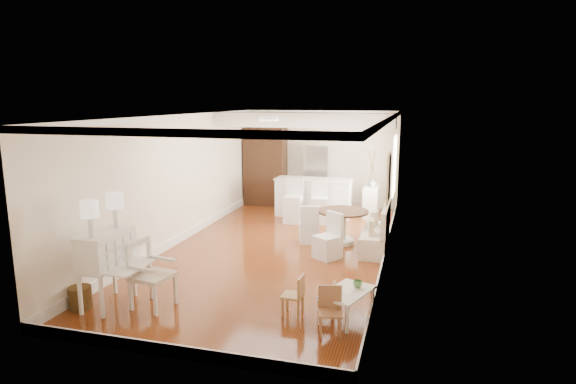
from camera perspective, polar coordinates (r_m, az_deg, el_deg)
The scene contains 20 objects.
room at distance 10.10m, azimuth -0.61°, elevation 4.47°, with size 9.00×9.04×2.82m.
secretary_bureau at distance 7.89m, azimuth -20.64°, elevation -8.50°, with size 0.92×0.93×1.17m, color white.
gustavian_armchair at distance 7.64m, azimuth -15.78°, elevation -9.41°, with size 0.59×0.59×1.03m, color silver.
wicker_basket at distance 8.08m, azimuth -23.40°, elevation -11.41°, with size 0.34×0.34×0.34m, color #553C1A.
kids_table at distance 7.14m, azimuth 7.00°, elevation -13.14°, with size 0.51×0.86×0.43m, color white.
kids_chair_a at distance 7.18m, azimuth 0.57°, elevation -12.08°, with size 0.30×0.30×0.62m, color #A67D4B.
kids_chair_b at distance 7.22m, azimuth 4.58°, elevation -12.44°, with size 0.25×0.25×0.51m, color #9E7348.
kids_chair_c at distance 6.63m, azimuth 5.02°, elevation -13.97°, with size 0.32×0.32×0.66m, color #A16D49.
banquette at distance 10.21m, azimuth 10.31°, elevation -4.17°, with size 0.52×1.60×0.98m, color silver.
dining_table at distance 10.58m, azimuth 6.52°, elevation -4.17°, with size 1.10×1.10×0.75m, color #402314.
slip_chair_near at distance 9.58m, azimuth 4.70°, elevation -5.24°, with size 0.43×0.45×0.91m, color white.
slip_chair_far at distance 10.62m, azimuth 2.50°, elevation -3.74°, with size 0.41×0.43×0.86m, color silver.
breakfast_counter at distance 12.98m, azimuth 3.02°, elevation -0.65°, with size 2.05×0.65×1.03m, color white.
bar_stool_left at distance 12.27m, azimuth 0.62°, elevation -1.12°, with size 0.44×0.44×1.11m, color white.
bar_stool_right at distance 12.22m, azimuth 3.75°, elevation -1.30°, with size 0.43×0.43×1.07m, color white.
pantry_cabinet at distance 14.34m, azimuth -2.69°, elevation 3.03°, with size 1.20×0.60×2.30m, color #381E11.
fridge at distance 13.88m, azimuth 4.77°, elevation 1.70°, with size 0.75×0.65×1.80m, color silver.
sideboard at distance 13.17m, azimuth 9.82°, elevation -1.11°, with size 0.38×0.85×0.82m, color white.
pencil_cup at distance 7.18m, azimuth 8.26°, elevation -10.73°, with size 0.13×0.13×0.10m, color #5D9657.
branch_vase at distance 13.08m, azimuth 10.06°, elevation 1.09°, with size 0.20×0.20×0.21m, color silver.
Camera 1 is at (2.79, -9.33, 3.12)m, focal length 30.00 mm.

